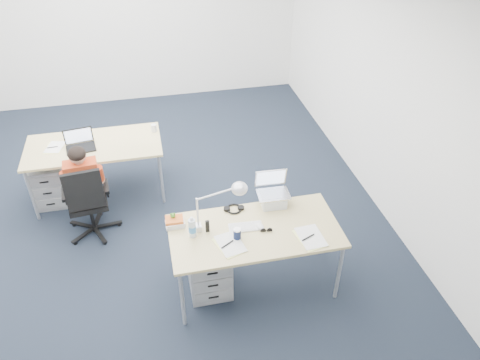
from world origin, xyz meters
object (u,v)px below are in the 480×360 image
headphones (234,208)px  sunglasses (266,230)px  desk_lamp (214,207)px  bear_figurine (173,218)px  seated_person (85,185)px  book_stack (175,222)px  desk_far (94,148)px  desk_near (255,233)px  cordless_phone (207,226)px  office_chair (91,214)px  water_bottle (192,227)px  computer_mouse (260,226)px  wireless_keyboard (246,227)px  silver_laptop (274,191)px  dark_laptop (79,140)px  can_koozie (237,234)px  far_cup (154,128)px  drawer_pedestal_near (209,266)px  drawer_pedestal_far (50,181)px

headphones → sunglasses: 0.44m
desk_lamp → bear_figurine: bearing=-177.1°
seated_person → book_stack: bearing=-55.4°
desk_far → book_stack: (0.81, -1.66, 0.09)m
seated_person → sunglasses: bearing=-43.4°
desk_near → cordless_phone: size_ratio=12.46×
office_chair → book_stack: 1.38m
cordless_phone → seated_person: bearing=126.2°
water_bottle → cordless_phone: bearing=12.2°
computer_mouse → seated_person: bearing=125.8°
water_bottle → wireless_keyboard: bearing=0.9°
water_bottle → office_chair: bearing=133.2°
headphones → book_stack: (-0.59, -0.11, 0.02)m
silver_laptop → desk_lamp: 0.67m
dark_laptop → water_bottle: bearing=-66.8°
desk_far → seated_person: (-0.09, -0.58, -0.11)m
silver_laptop → book_stack: 1.01m
silver_laptop → can_koozie: 0.63m
seated_person → cordless_phone: bearing=-51.3°
sunglasses → dark_laptop: 2.58m
office_chair → headphones: 1.76m
bear_figurine → desk_lamp: 0.44m
can_koozie → bear_figurine: bearing=148.5°
seated_person → can_koozie: size_ratio=9.88×
desk_near → cordless_phone: bearing=170.5°
book_stack → cordless_phone: cordless_phone is taller
desk_far → can_koozie: can_koozie is taller
wireless_keyboard → bear_figurine: 0.69m
desk_far → office_chair: (-0.08, -0.74, -0.41)m
desk_far → water_bottle: size_ratio=7.25×
wireless_keyboard → headphones: (-0.05, 0.28, 0.01)m
wireless_keyboard → far_cup: 2.13m
silver_laptop → cordless_phone: (-0.70, -0.26, -0.10)m
drawer_pedestal_near → bear_figurine: size_ratio=4.29×
cordless_phone → dark_laptop: bearing=117.3°
desk_far → seated_person: size_ratio=1.42×
drawer_pedestal_near → sunglasses: size_ratio=4.86×
computer_mouse → far_cup: far_cup is taller
water_bottle → drawer_pedestal_near: bearing=9.6°
wireless_keyboard → desk_lamp: desk_lamp is taller
silver_laptop → can_koozie: silver_laptop is taller
seated_person → computer_mouse: size_ratio=10.77×
desk_near → sunglasses: (0.10, -0.05, 0.06)m
drawer_pedestal_far → can_koozie: 2.82m
drawer_pedestal_near → water_bottle: (-0.13, -0.02, 0.57)m
cordless_phone → sunglasses: cordless_phone is taller
drawer_pedestal_near → computer_mouse: 0.69m
headphones → desk_lamp: desk_lamp is taller
drawer_pedestal_near → computer_mouse: size_ratio=5.26×
desk_far → cordless_phone: 2.12m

